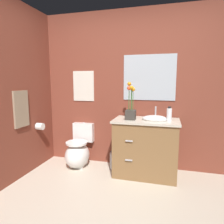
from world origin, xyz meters
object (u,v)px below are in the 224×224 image
at_px(toilet, 78,152).
at_px(lotion_bottle, 169,115).
at_px(trash_bin, 115,160).
at_px(soap_bottle, 169,115).
at_px(toilet_paper_roll, 40,126).
at_px(flower_vase, 131,108).
at_px(wall_poster, 84,86).
at_px(vanity_cabinet, 146,147).
at_px(wall_mirror, 149,78).
at_px(hanging_towel, 21,109).

height_order(toilet, lotion_bottle, lotion_bottle).
bearing_deg(trash_bin, soap_bottle, -0.20).
bearing_deg(trash_bin, toilet_paper_roll, -167.18).
relative_size(flower_vase, toilet_paper_roll, 4.93).
height_order(lotion_bottle, wall_poster, wall_poster).
bearing_deg(trash_bin, wall_poster, 162.19).
bearing_deg(trash_bin, flower_vase, -29.92).
distance_m(vanity_cabinet, wall_mirror, 1.06).
relative_size(vanity_cabinet, toilet_paper_roll, 9.29).
height_order(vanity_cabinet, flower_vase, flower_vase).
distance_m(flower_vase, hanging_towel, 1.56).
xyz_separation_m(trash_bin, wall_poster, (-0.61, 0.20, 1.18)).
bearing_deg(lotion_bottle, wall_mirror, 132.60).
bearing_deg(wall_mirror, lotion_bottle, -47.40).
bearing_deg(toilet_paper_roll, wall_mirror, 15.59).
bearing_deg(hanging_towel, wall_poster, 52.25).
distance_m(flower_vase, toilet_paper_roll, 1.48).
height_order(lotion_bottle, toilet_paper_roll, lotion_bottle).
distance_m(toilet, wall_poster, 1.10).
distance_m(wall_poster, wall_mirror, 1.11).
bearing_deg(wall_poster, hanging_towel, -127.75).
bearing_deg(toilet, trash_bin, 6.65).
height_order(wall_poster, hanging_towel, wall_poster).
height_order(flower_vase, wall_mirror, wall_mirror).
bearing_deg(hanging_towel, lotion_bottle, 12.67).
relative_size(lotion_bottle, wall_poster, 0.41).
bearing_deg(trash_bin, vanity_cabinet, -11.28).
height_order(flower_vase, trash_bin, flower_vase).
bearing_deg(hanging_towel, trash_bin, 26.16).
relative_size(trash_bin, wall_poster, 0.54).
distance_m(vanity_cabinet, flower_vase, 0.62).
relative_size(toilet, toilet_paper_roll, 6.27).
height_order(soap_bottle, lotion_bottle, lotion_bottle).
height_order(toilet, vanity_cabinet, vanity_cabinet).
bearing_deg(lotion_bottle, trash_bin, 169.58).
xyz_separation_m(vanity_cabinet, toilet_paper_roll, (-1.67, -0.17, 0.25)).
bearing_deg(toilet, flower_vase, -5.32).
bearing_deg(soap_bottle, toilet, -177.23).
bearing_deg(soap_bottle, wall_mirror, 147.93).
xyz_separation_m(flower_vase, toilet_paper_roll, (-1.44, -0.11, -0.33)).
xyz_separation_m(soap_bottle, hanging_towel, (-2.04, -0.60, 0.10)).
xyz_separation_m(vanity_cabinet, hanging_towel, (-1.72, -0.51, 0.57)).
xyz_separation_m(soap_bottle, trash_bin, (-0.80, 0.00, -0.77)).
distance_m(trash_bin, wall_mirror, 1.41).
distance_m(hanging_towel, toilet_paper_roll, 0.47).
bearing_deg(lotion_bottle, soap_bottle, 89.38).
xyz_separation_m(toilet, wall_poster, (0.00, 0.27, 1.07)).
relative_size(toilet, hanging_towel, 1.33).
height_order(toilet, toilet_paper_roll, toilet_paper_roll).
bearing_deg(wall_poster, wall_mirror, 0.00).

